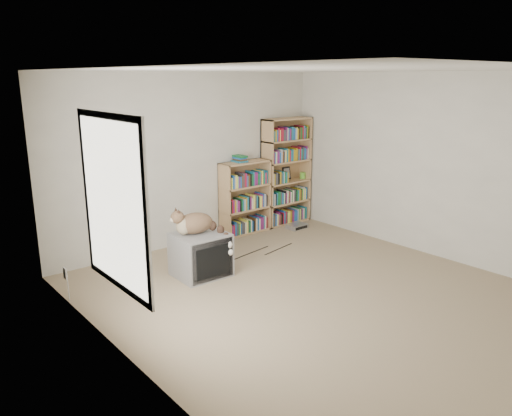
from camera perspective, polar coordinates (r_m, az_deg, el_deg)
floor at (r=5.88m, az=6.49°, el=-9.71°), size 4.50×5.00×0.01m
wall_back at (r=7.40m, az=-7.36°, el=5.48°), size 4.50×0.02×2.50m
wall_left at (r=4.20m, az=-14.85°, el=-2.07°), size 0.02×5.00×2.50m
wall_right at (r=7.26m, az=19.24°, el=4.60°), size 0.02×5.00×2.50m
ceiling at (r=5.36m, az=7.29°, el=15.41°), size 4.50×5.00×0.02m
window at (r=4.34m, az=-15.97°, el=0.46°), size 0.02×1.22×1.52m
crt_tv at (r=6.31m, az=-6.38°, el=-5.31°), size 0.65×0.60×0.55m
cat at (r=6.20m, az=-6.45°, el=-2.06°), size 0.68×0.60×0.57m
bookcase_tall at (r=8.42m, az=3.39°, el=3.91°), size 0.89×0.30×1.78m
bookcase_short at (r=7.92m, az=-1.34°, el=0.88°), size 0.84×0.30×1.15m
book_stack at (r=7.76m, az=-1.85°, el=5.66°), size 0.18×0.24×0.10m
green_mug at (r=8.68m, az=5.30°, el=3.75°), size 0.10×0.10×0.11m
framed_print at (r=8.55m, az=3.50°, el=3.99°), size 0.16×0.05×0.22m
dvd_player at (r=8.27m, az=4.69°, el=-2.09°), size 0.32×0.23×0.07m
wall_outlet at (r=5.96m, az=-20.99°, el=-7.00°), size 0.01×0.08×0.13m
floor_cables at (r=7.11m, az=-0.93°, el=-5.16°), size 1.20×0.70×0.01m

